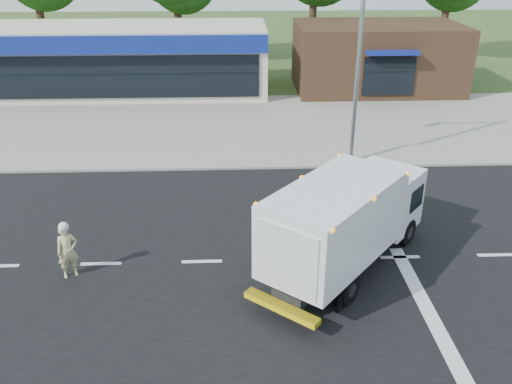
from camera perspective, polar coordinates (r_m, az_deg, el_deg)
The scene contains 10 objects.
ground at distance 16.51m, azimuth 4.82°, elevation -7.12°, with size 120.00×120.00×0.00m, color #385123.
road_asphalt at distance 16.51m, azimuth 4.82°, elevation -7.10°, with size 60.00×14.00×0.02m, color black.
sidewalk at distance 23.77m, azimuth 2.51°, elevation 3.66°, with size 60.00×2.40×0.12m, color gray.
parking_apron at distance 29.24m, azimuth 1.58°, elevation 7.77°, with size 60.00×9.00×0.02m, color gray.
lane_markings at distance 15.62m, azimuth 10.40°, elevation -9.52°, with size 55.20×7.00×0.01m.
ems_box_truck at distance 15.39m, azimuth 9.52°, elevation -2.72°, with size 5.80×6.36×2.93m.
emergency_worker at distance 16.18m, azimuth -19.24°, elevation -5.78°, with size 0.71×0.63×1.74m.
retail_strip_mall at distance 35.14m, azimuth -14.29°, elevation 13.40°, with size 18.00×6.20×4.00m.
brown_storefront at distance 35.61m, azimuth 12.60°, elevation 13.70°, with size 10.00×6.70×4.00m.
traffic_signal_pole at distance 22.18m, azimuth 9.17°, elevation 14.88°, with size 3.51×0.25×8.00m.
Camera 1 is at (-1.94, -13.81, 8.84)m, focal length 38.00 mm.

